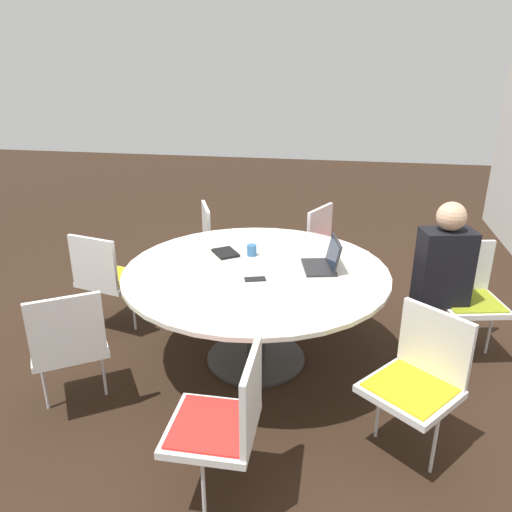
{
  "coord_description": "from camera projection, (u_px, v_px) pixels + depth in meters",
  "views": [
    {
      "loc": [
        3.13,
        0.56,
        2.08
      ],
      "look_at": [
        0.0,
        0.0,
        0.83
      ],
      "focal_mm": 35.0,
      "sensor_mm": 36.0,
      "label": 1
    }
  ],
  "objects": [
    {
      "name": "chair_5",
      "position": [
        225.0,
        418.0,
        2.37
      ],
      "size": [
        0.44,
        0.42,
        0.84
      ],
      "rotation": [
        0.0,
        0.0,
        9.43
      ],
      "color": "silver",
      "rests_on": "ground_plane"
    },
    {
      "name": "chair_3",
      "position": [
        106.0,
        274.0,
        3.95
      ],
      "size": [
        0.51,
        0.52,
        0.84
      ],
      "rotation": [
        0.0,
        0.0,
        7.62
      ],
      "color": "silver",
      "rests_on": "ground_plane"
    },
    {
      "name": "conference_table",
      "position": [
        256.0,
        284.0,
        3.5
      ],
      "size": [
        1.84,
        1.84,
        0.73
      ],
      "color": "#333333",
      "rests_on": "ground_plane"
    },
    {
      "name": "person_0",
      "position": [
        444.0,
        271.0,
        3.51
      ],
      "size": [
        0.31,
        0.4,
        1.19
      ],
      "rotation": [
        0.0,
        0.0,
        4.93
      ],
      "color": "black",
      "rests_on": "ground_plane"
    },
    {
      "name": "chair_0",
      "position": [
        468.0,
        291.0,
        3.67
      ],
      "size": [
        0.51,
        0.52,
        0.84
      ],
      "rotation": [
        0.0,
        0.0,
        4.93
      ],
      "color": "silver",
      "rests_on": "ground_plane"
    },
    {
      "name": "chair_4",
      "position": [
        68.0,
        340.0,
        3.02
      ],
      "size": [
        0.59,
        0.6,
        0.84
      ],
      "rotation": [
        0.0,
        0.0,
        8.43
      ],
      "color": "silver",
      "rests_on": "ground_plane"
    },
    {
      "name": "coffee_cup",
      "position": [
        252.0,
        250.0,
        3.69
      ],
      "size": [
        0.07,
        0.07,
        0.08
      ],
      "color": "#33669E",
      "rests_on": "conference_table"
    },
    {
      "name": "handbag",
      "position": [
        180.0,
        273.0,
        4.87
      ],
      "size": [
        0.36,
        0.16,
        0.28
      ],
      "color": "#513319",
      "rests_on": "ground_plane"
    },
    {
      "name": "ground_plane",
      "position": [
        256.0,
        359.0,
        3.72
      ],
      "size": [
        16.0,
        16.0,
        0.0
      ],
      "primitive_type": "plane",
      "color": "black"
    },
    {
      "name": "laptop",
      "position": [
        325.0,
        261.0,
        3.46
      ],
      "size": [
        0.35,
        0.29,
        0.21
      ],
      "rotation": [
        0.0,
        0.0,
        0.22
      ],
      "color": "#232326",
      "rests_on": "conference_table"
    },
    {
      "name": "chair_1",
      "position": [
        331.0,
        246.0,
        4.53
      ],
      "size": [
        0.58,
        0.57,
        0.84
      ],
      "rotation": [
        0.0,
        0.0,
        5.84
      ],
      "color": "silver",
      "rests_on": "ground_plane"
    },
    {
      "name": "chair_2",
      "position": [
        220.0,
        241.0,
        4.68
      ],
      "size": [
        0.57,
        0.56,
        0.84
      ],
      "rotation": [
        0.0,
        0.0,
        6.67
      ],
      "color": "silver",
      "rests_on": "ground_plane"
    },
    {
      "name": "cell_phone",
      "position": [
        255.0,
        279.0,
        3.3
      ],
      "size": [
        0.11,
        0.15,
        0.01
      ],
      "color": "black",
      "rests_on": "conference_table"
    },
    {
      "name": "chair_6",
      "position": [
        418.0,
        375.0,
        2.69
      ],
      "size": [
        0.6,
        0.61,
        0.84
      ],
      "rotation": [
        0.0,
        0.0,
        10.31
      ],
      "color": "silver",
      "rests_on": "ground_plane"
    },
    {
      "name": "spiral_notebook",
      "position": [
        226.0,
        253.0,
        3.72
      ],
      "size": [
        0.26,
        0.24,
        0.02
      ],
      "color": "black",
      "rests_on": "conference_table"
    }
  ]
}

